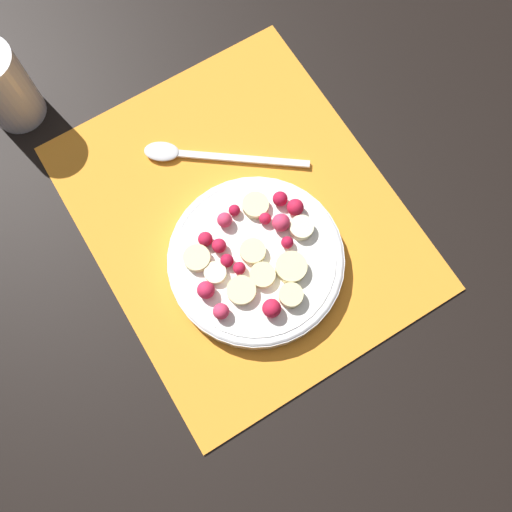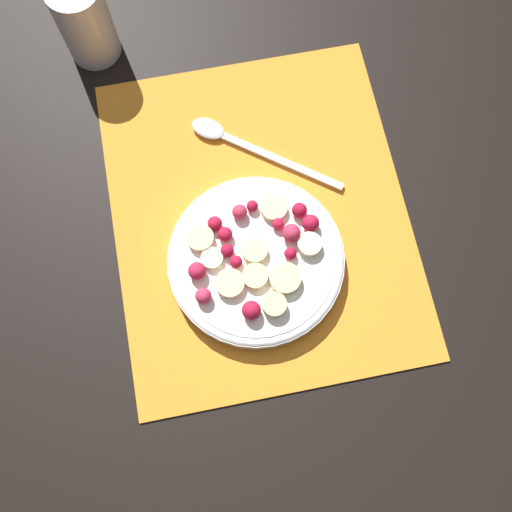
# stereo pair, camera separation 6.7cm
# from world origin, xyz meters

# --- Properties ---
(ground_plane) EXTENTS (3.00, 3.00, 0.00)m
(ground_plane) POSITION_xyz_m (0.00, 0.00, 0.00)
(ground_plane) COLOR black
(placemat) EXTENTS (0.44, 0.37, 0.01)m
(placemat) POSITION_xyz_m (0.00, 0.00, 0.00)
(placemat) COLOR orange
(placemat) RESTS_ON ground_plane
(fruit_bowl) EXTENTS (0.21, 0.21, 0.05)m
(fruit_bowl) POSITION_xyz_m (-0.06, 0.02, 0.02)
(fruit_bowl) COLOR white
(fruit_bowl) RESTS_ON placemat
(spoon) EXTENTS (0.14, 0.18, 0.01)m
(spoon) POSITION_xyz_m (0.10, 0.01, 0.01)
(spoon) COLOR silver
(spoon) RESTS_ON placemat
(drinking_glass) EXTENTS (0.07, 0.07, 0.11)m
(drinking_glass) POSITION_xyz_m (0.28, 0.18, 0.06)
(drinking_glass) COLOR white
(drinking_glass) RESTS_ON ground_plane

